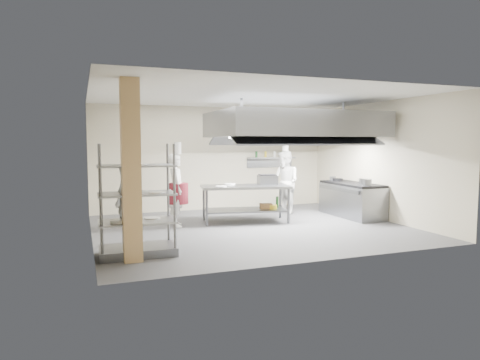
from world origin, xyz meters
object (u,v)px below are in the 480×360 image
object	(u,v)px
chef_head	(176,190)
chef_line	(285,182)
island	(245,204)
pass_rack	(137,200)
griddle	(267,180)
stockpot	(363,181)
chef_plating	(128,209)
cooking_range	(352,201)

from	to	relation	value
chef_head	chef_line	size ratio (longest dim) A/B	0.97
chef_head	chef_line	bearing A→B (deg)	-71.73
island	pass_rack	bearing A→B (deg)	-131.87
island	griddle	xyz separation A→B (m)	(0.63, 0.08, 0.57)
pass_rack	stockpot	xyz separation A→B (m)	(5.87, 1.58, 0.00)
pass_rack	island	bearing A→B (deg)	39.31
chef_head	chef_plating	xyz separation A→B (m)	(-1.33, -2.25, -0.04)
cooking_range	chef_head	distance (m)	4.70
pass_rack	cooking_range	distance (m)	6.22
stockpot	chef_line	bearing A→B (deg)	135.83
chef_head	chef_plating	size ratio (longest dim) A/B	1.05
pass_rack	cooking_range	world-z (taller)	pass_rack
griddle	stockpot	xyz separation A→B (m)	(2.34, -0.76, -0.05)
chef_plating	griddle	world-z (taller)	chef_plating
island	pass_rack	distance (m)	3.72
chef_line	stockpot	distance (m)	2.09
chef_line	stockpot	world-z (taller)	chef_line
chef_head	cooking_range	bearing A→B (deg)	-87.94
cooking_range	griddle	xyz separation A→B (m)	(-2.32, 0.31, 0.60)
pass_rack	griddle	world-z (taller)	pass_rack
pass_rack	chef_plating	xyz separation A→B (m)	(-0.15, 0.06, -0.16)
island	griddle	bearing A→B (deg)	17.15
chef_head	pass_rack	bearing A→B (deg)	158.20
cooking_range	pass_rack	bearing A→B (deg)	-160.79
island	chef_plating	bearing A→B (deg)	-134.01
chef_head	stockpot	xyz separation A→B (m)	(4.69, -0.73, 0.12)
cooking_range	stockpot	size ratio (longest dim) A/B	9.04
griddle	chef_plating	bearing A→B (deg)	-140.40
pass_rack	stockpot	distance (m)	6.08
cooking_range	griddle	bearing A→B (deg)	172.48
chef_line	chef_plating	distance (m)	5.42
island	chef_line	size ratio (longest dim) A/B	1.23
pass_rack	chef_plating	bearing A→B (deg)	158.62
cooking_range	chef_plating	xyz separation A→B (m)	(-6.00, -1.98, 0.39)
pass_rack	chef_line	distance (m)	5.33
island	griddle	size ratio (longest dim) A/B	4.65
island	stockpot	size ratio (longest dim) A/B	9.74
cooking_range	chef_plating	distance (m)	6.33
chef_line	stockpot	bearing A→B (deg)	37.17
chef_line	griddle	distance (m)	1.10
griddle	stockpot	bearing A→B (deg)	-10.28
cooking_range	griddle	distance (m)	2.42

